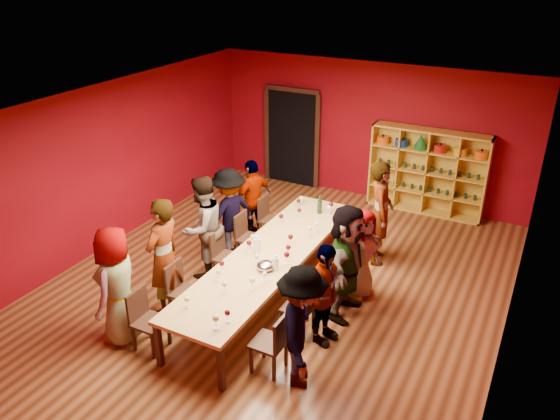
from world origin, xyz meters
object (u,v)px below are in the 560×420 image
Objects in this scene: chair_person_left_1 at (181,287)px; chair_person_left_3 at (246,234)px; chair_person_left_0 at (145,317)px; chair_person_left_2 at (223,253)px; chair_person_left_4 at (269,216)px; chair_person_right_3 at (339,262)px; person_right_4 at (380,213)px; person_right_3 at (361,254)px; person_right_2 at (347,262)px; person_right_1 at (324,295)px; shelving_unit at (428,167)px; person_left_4 at (253,199)px; wine_bottle at (320,207)px; spittoon_bowl at (265,266)px; person_left_2 at (203,227)px; person_right_0 at (302,327)px; person_left_0 at (117,285)px; chair_person_right_2 at (324,280)px; chair_person_right_1 at (303,305)px; person_left_1 at (164,257)px; chair_person_right_0 at (274,341)px; chair_person_right_4 at (364,232)px; tasting_table at (270,257)px.

chair_person_left_3 is (0.00, 1.91, 0.00)m from chair_person_left_1.
chair_person_left_0 and chair_person_left_2 have the same top height.
chair_person_left_3 is 0.83m from chair_person_left_4.
chair_person_right_3 is 0.47× the size of person_right_4.
person_right_3 is (0.36, 0.00, 0.26)m from chair_person_right_3.
person_right_1 is at bearing 177.33° from person_right_2.
shelving_unit reaches higher than chair_person_right_3.
chair_person_left_1 is 0.47× the size of person_right_4.
chair_person_left_2 is at bearing 84.24° from person_right_1.
person_left_4 is 1.35m from wine_bottle.
spittoon_bowl is at bearing 51.25° from person_left_4.
chair_person_left_3 reaches higher than spittoon_bowl.
person_right_1 is (2.51, -0.71, -0.12)m from person_left_2.
person_right_0 is 6.25× the size of spittoon_bowl.
spittoon_bowl is (1.51, 1.49, -0.06)m from person_left_0.
person_left_4 reaches higher than person_right_3.
person_right_1 is 0.86m from chair_person_right_2.
person_left_0 reaches higher than person_left_4.
person_left_0 is at bearing -102.44° from chair_person_left_2.
person_right_3 reaches higher than chair_person_right_1.
chair_person_left_4 is (0.27, 2.74, -0.45)m from person_left_1.
chair_person_right_1 is (0.00, 0.88, 0.00)m from chair_person_right_0.
chair_person_left_2 and chair_person_left_4 have the same top height.
wine_bottle is at bearing 74.50° from chair_person_left_0.
person_left_0 reaches higher than spittoon_bowl.
chair_person_right_0 is at bearing -90.00° from chair_person_right_4.
chair_person_left_1 is 2.51m from person_right_2.
chair_person_left_1 is at bearing -166.22° from chair_person_right_1.
shelving_unit is 1.27× the size of person_left_1.
person_right_3 is 5.58× the size of spittoon_bowl.
chair_person_left_0 is at bearing -90.00° from chair_person_left_3.
person_right_0 is at bearing -76.65° from chair_person_right_2.
chair_person_left_4 is 0.47× the size of person_right_4.
chair_person_left_4 and chair_person_right_0 have the same top height.
chair_person_left_0 is at bearing 131.10° from person_right_4.
chair_person_right_0 reaches higher than tasting_table.
chair_person_left_2 is at bearing 155.79° from spittoon_bowl.
person_left_2 is 2.00× the size of chair_person_left_4.
tasting_table is 0.94m from chair_person_right_2.
chair_person_left_3 is at bearing -149.86° from chair_person_right_4.
person_left_0 is at bearing -111.66° from wine_bottle.
person_left_4 is 1.76× the size of chair_person_right_3.
shelving_unit is at bearing 20.95° from person_right_3.
person_left_2 reaches higher than spittoon_bowl.
person_right_2 is (2.16, 0.04, 0.41)m from chair_person_left_2.
person_right_1 is at bearing 0.00° from chair_person_right_1.
tasting_table is at bearing -41.14° from chair_person_left_3.
tasting_table is at bearing 64.74° from chair_person_left_0.
shelving_unit is at bearing 143.09° from person_left_0.
chair_person_left_4 is at bearing 174.16° from person_left_1.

